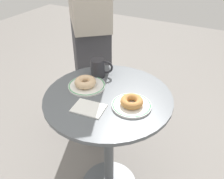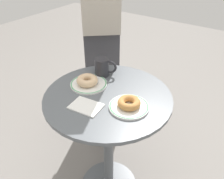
{
  "view_description": "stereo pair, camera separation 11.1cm",
  "coord_description": "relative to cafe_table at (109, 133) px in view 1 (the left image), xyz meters",
  "views": [
    {
      "loc": [
        0.44,
        -0.79,
        1.38
      ],
      "look_at": [
        0.01,
        0.02,
        0.75
      ],
      "focal_mm": 37.25,
      "sensor_mm": 36.0,
      "label": 1
    },
    {
      "loc": [
        0.54,
        -0.74,
        1.38
      ],
      "look_at": [
        0.01,
        0.02,
        0.75
      ],
      "focal_mm": 37.25,
      "sensor_mm": 36.0,
      "label": 2
    }
  ],
  "objects": [
    {
      "name": "cafe_table",
      "position": [
        0.0,
        0.0,
        0.0
      ],
      "size": [
        0.62,
        0.62,
        0.73
      ],
      "color": "#565B60",
      "rests_on": "ground"
    },
    {
      "name": "paper_napkin",
      "position": [
        -0.03,
        -0.13,
        0.26
      ],
      "size": [
        0.15,
        0.12,
        0.01
      ],
      "primitive_type": "cube",
      "rotation": [
        0.0,
        0.0,
        0.12
      ],
      "color": "white",
      "rests_on": "cafe_table"
    },
    {
      "name": "plate_right",
      "position": [
        0.13,
        -0.02,
        0.26
      ],
      "size": [
        0.18,
        0.18,
        0.01
      ],
      "color": "white",
      "rests_on": "cafe_table"
    },
    {
      "name": "coffee_mug",
      "position": [
        -0.13,
        0.14,
        0.3
      ],
      "size": [
        0.12,
        0.08,
        0.1
      ],
      "color": "#28282D",
      "rests_on": "cafe_table"
    },
    {
      "name": "plate_left",
      "position": [
        -0.13,
        0.02,
        0.26
      ],
      "size": [
        0.19,
        0.19,
        0.01
      ],
      "color": "white",
      "rests_on": "cafe_table"
    },
    {
      "name": "donut_old_fashioned",
      "position": [
        0.13,
        -0.02,
        0.28
      ],
      "size": [
        0.14,
        0.14,
        0.03
      ],
      "primitive_type": "torus",
      "rotation": [
        0.0,
        0.0,
        0.55
      ],
      "color": "#BC7F42",
      "rests_on": "plate_right"
    },
    {
      "name": "person_figure",
      "position": [
        -0.39,
        0.46,
        0.36
      ],
      "size": [
        0.46,
        0.49,
        1.72
      ],
      "color": "#3D3D42",
      "rests_on": "ground"
    },
    {
      "name": "donut_glazed",
      "position": [
        -0.14,
        0.01,
        0.28
      ],
      "size": [
        0.15,
        0.15,
        0.04
      ],
      "primitive_type": "torus",
      "rotation": [
        0.0,
        0.0,
        5.38
      ],
      "color": "#E0B789",
      "rests_on": "plate_left"
    }
  ]
}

